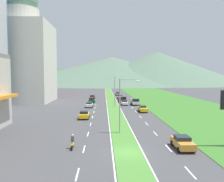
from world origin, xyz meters
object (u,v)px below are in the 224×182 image
object	(u,v)px
street_lamp_mid	(114,89)
car_0	(92,100)
pickup_truck_1	(135,102)
car_7	(92,97)
car_9	(120,97)
car_2	(89,105)
car_8	(183,142)
car_3	(143,109)
pickup_truck_0	(123,99)
car_4	(124,102)
car_6	(121,98)
car_5	(118,94)
motorcycle_rider	(73,143)
car_1	(84,115)
street_lamp_near	(122,102)

from	to	relation	value
street_lamp_mid	car_0	xyz separation A→B (m)	(-6.62, 10.84, -4.13)
pickup_truck_1	car_7	bearing A→B (deg)	-144.19
car_9	car_2	bearing A→B (deg)	-22.56
car_7	car_8	world-z (taller)	car_8
car_3	pickup_truck_1	world-z (taller)	pickup_truck_1
pickup_truck_0	car_4	bearing A→B (deg)	-1.03
car_3	car_4	world-z (taller)	car_3
car_6	car_8	size ratio (longest dim) A/B	0.98
car_4	car_5	world-z (taller)	car_5
car_2	car_7	bearing A→B (deg)	0.71
car_2	car_8	world-z (taller)	car_8
pickup_truck_1	street_lamp_mid	bearing A→B (deg)	-55.71
street_lamp_mid	pickup_truck_0	bearing A→B (deg)	73.11
street_lamp_mid	car_9	xyz separation A→B (m)	(3.43, 24.18, -4.22)
car_3	car_5	distance (m)	47.43
street_lamp_mid	car_8	xyz separation A→B (m)	(6.67, -37.39, -4.16)
car_4	motorcycle_rider	world-z (taller)	motorcycle_rider
car_0	car_3	bearing A→B (deg)	-145.88
car_7	car_9	xyz separation A→B (m)	(10.44, 0.81, -0.01)
car_1	car_8	distance (m)	24.46
car_3	motorcycle_rider	xyz separation A→B (m)	(-13.17, -28.16, -0.04)
car_7	car_8	distance (m)	62.28
pickup_truck_1	car_2	bearing A→B (deg)	-70.36
car_3	pickup_truck_1	bearing A→B (deg)	-179.81
car_3	car_8	bearing A→B (deg)	0.06
car_6	car_2	bearing A→B (deg)	-29.47
car_1	street_lamp_near	bearing A→B (deg)	-151.89
car_2	car_3	world-z (taller)	car_3
car_2	car_8	bearing A→B (deg)	-160.17
car_8	car_0	bearing A→B (deg)	-164.59
street_lamp_mid	car_7	size ratio (longest dim) A/B	1.99
street_lamp_mid	car_6	xyz separation A→B (m)	(3.50, 17.83, -4.20)
car_2	car_5	xyz separation A→B (m)	(10.21, 38.84, 0.01)
pickup_truck_1	motorcycle_rider	size ratio (longest dim) A/B	2.70
car_9	motorcycle_rider	xyz separation A→B (m)	(-9.96, -61.07, 0.02)
pickup_truck_0	street_lamp_near	bearing A→B (deg)	-4.90
car_7	pickup_truck_1	xyz separation A→B (m)	(13.61, -18.87, 0.25)
car_3	car_5	size ratio (longest dim) A/B	1.09
car_5	car_9	distance (m)	14.41
car_4	pickup_truck_0	xyz separation A→B (m)	(0.12, 6.90, 0.25)
car_5	car_9	world-z (taller)	car_5
car_5	car_7	distance (m)	18.49
street_lamp_mid	car_8	distance (m)	38.21
car_2	car_9	bearing A→B (deg)	-22.56
car_2	car_6	world-z (taller)	car_2
street_lamp_near	car_9	world-z (taller)	street_lamp_near
car_7	motorcycle_rider	world-z (taller)	motorcycle_rider
car_6	car_1	bearing A→B (deg)	-16.43
car_2	car_6	bearing A→B (deg)	-29.47
street_lamp_mid	car_8	world-z (taller)	street_lamp_mid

